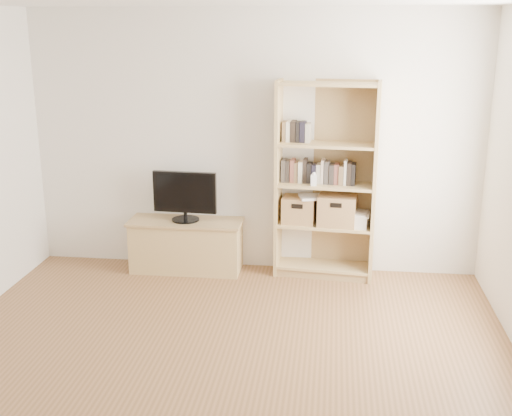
% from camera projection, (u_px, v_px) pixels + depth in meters
% --- Properties ---
extents(floor, '(4.50, 5.00, 0.01)m').
position_uv_depth(floor, '(208.00, 398.00, 4.35)').
color(floor, brown).
rests_on(floor, ground).
extents(back_wall, '(4.50, 0.02, 2.60)m').
position_uv_depth(back_wall, '(254.00, 143.00, 6.38)').
color(back_wall, white).
rests_on(back_wall, floor).
extents(tv_stand, '(1.11, 0.42, 0.51)m').
position_uv_depth(tv_stand, '(186.00, 246.00, 6.55)').
color(tv_stand, tan).
rests_on(tv_stand, floor).
extents(bookshelf, '(0.99, 0.43, 1.94)m').
position_uv_depth(bookshelf, '(326.00, 181.00, 6.22)').
color(bookshelf, tan).
rests_on(bookshelf, floor).
extents(television, '(0.64, 0.09, 0.50)m').
position_uv_depth(television, '(185.00, 196.00, 6.40)').
color(television, black).
rests_on(television, tv_stand).
extents(books_row_mid, '(0.91, 0.22, 0.24)m').
position_uv_depth(books_row_mid, '(326.00, 171.00, 6.21)').
color(books_row_mid, '#423C39').
rests_on(books_row_mid, bookshelf).
extents(books_row_upper, '(0.40, 0.17, 0.20)m').
position_uv_depth(books_row_upper, '(305.00, 131.00, 6.15)').
color(books_row_upper, '#423C39').
rests_on(books_row_upper, bookshelf).
extents(baby_monitor, '(0.06, 0.04, 0.11)m').
position_uv_depth(baby_monitor, '(314.00, 180.00, 6.13)').
color(baby_monitor, white).
rests_on(baby_monitor, bookshelf).
extents(basket_left, '(0.34, 0.29, 0.26)m').
position_uv_depth(basket_left, '(299.00, 210.00, 6.35)').
color(basket_left, '#996545').
rests_on(basket_left, bookshelf).
extents(basket_right, '(0.39, 0.33, 0.30)m').
position_uv_depth(basket_right, '(337.00, 210.00, 6.27)').
color(basket_right, '#996545').
rests_on(basket_right, bookshelf).
extents(laptop, '(0.36, 0.29, 0.02)m').
position_uv_depth(laptop, '(316.00, 197.00, 6.27)').
color(laptop, white).
rests_on(laptop, basket_left).
extents(magazine_stack, '(0.21, 0.27, 0.12)m').
position_uv_depth(magazine_stack, '(359.00, 220.00, 6.25)').
color(magazine_stack, silver).
rests_on(magazine_stack, bookshelf).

